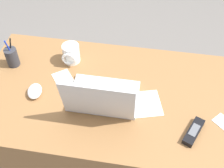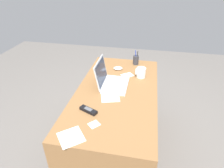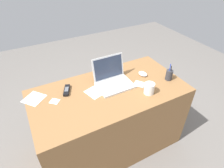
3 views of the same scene
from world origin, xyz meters
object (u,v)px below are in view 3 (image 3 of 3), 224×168
Objects in this scene: pen_holder at (169,75)px; cordless_phone at (67,90)px; computer_mouse at (143,74)px; laptop at (113,79)px; coffee_mug_white at (149,88)px.

cordless_phone is at bearing 163.11° from pen_holder.
laptop is at bearing 165.44° from computer_mouse.
pen_holder is (0.17, -0.17, 0.04)m from computer_mouse.
cordless_phone is (-0.74, 0.10, -0.00)m from computer_mouse.
laptop reaches higher than cordless_phone.
computer_mouse is at bearing 135.16° from pen_holder.
cordless_phone is (-0.62, 0.35, -0.04)m from coffee_mug_white.
pen_holder is at bearing 14.36° from coffee_mug_white.
pen_holder is at bearing -57.07° from computer_mouse.
laptop is 1.91× the size of pen_holder.
computer_mouse is 0.96× the size of coffee_mug_white.
coffee_mug_white reaches higher than cordless_phone.
cordless_phone is at bearing 167.60° from laptop.
coffee_mug_white is (0.21, -0.26, 0.00)m from laptop.
pen_holder is at bearing -16.89° from cordless_phone.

